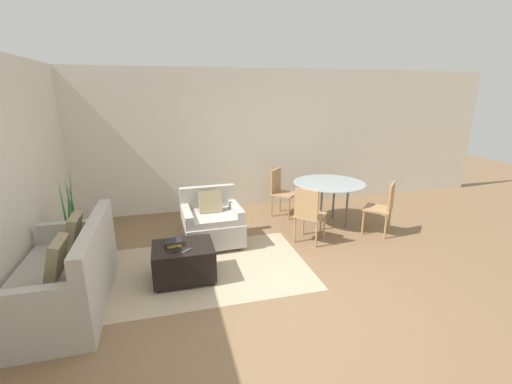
{
  "coord_description": "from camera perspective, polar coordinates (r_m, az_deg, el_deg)",
  "views": [
    {
      "loc": [
        -1.11,
        -3.25,
        2.31
      ],
      "look_at": [
        0.26,
        1.88,
        0.75
      ],
      "focal_mm": 24.0,
      "sensor_mm": 36.0,
      "label": 1
    }
  ],
  "objects": [
    {
      "name": "potted_plant",
      "position": [
        5.66,
        -27.9,
        -6.95
      ],
      "size": [
        0.38,
        0.38,
        1.29
      ],
      "color": "maroon",
      "rests_on": "ground_plane"
    },
    {
      "name": "area_rug",
      "position": [
        4.8,
        -8.88,
        -12.56
      ],
      "size": [
        2.84,
        1.81,
        0.01
      ],
      "color": "tan",
      "rests_on": "ground_plane"
    },
    {
      "name": "tv_remote_primary",
      "position": [
        4.34,
        -13.19,
        -9.39
      ],
      "size": [
        0.07,
        0.15,
        0.01
      ],
      "color": "black",
      "rests_on": "ottoman"
    },
    {
      "name": "ground_plane",
      "position": [
        4.14,
        3.41,
        -17.58
      ],
      "size": [
        20.0,
        20.0,
        0.0
      ],
      "primitive_type": "plane",
      "color": "brown"
    },
    {
      "name": "armchair",
      "position": [
        5.42,
        -7.4,
        -5.05
      ],
      "size": [
        0.91,
        0.87,
        0.85
      ],
      "color": "#B2ADA3",
      "rests_on": "ground_plane"
    },
    {
      "name": "dining_table",
      "position": [
        6.18,
        12.04,
        0.9
      ],
      "size": [
        1.26,
        1.26,
        0.77
      ],
      "color": "#99A8AD",
      "rests_on": "ground_plane"
    },
    {
      "name": "dining_chair_near_right",
      "position": [
        6.03,
        20.51,
        -2.02
      ],
      "size": [
        0.59,
        0.59,
        0.9
      ],
      "color": "tan",
      "rests_on": "ground_plane"
    },
    {
      "name": "dining_chair_far_left",
      "position": [
        6.57,
        4.08,
        0.48
      ],
      "size": [
        0.59,
        0.59,
        0.9
      ],
      "color": "tan",
      "rests_on": "ground_plane"
    },
    {
      "name": "wall_left",
      "position": [
        5.15,
        -34.63,
        2.99
      ],
      "size": [
        0.06,
        12.0,
        2.75
      ],
      "color": "silver",
      "rests_on": "ground_plane"
    },
    {
      "name": "ottoman",
      "position": [
        4.52,
        -11.96,
        -11.17
      ],
      "size": [
        0.76,
        0.6,
        0.45
      ],
      "color": "black",
      "rests_on": "ground_plane"
    },
    {
      "name": "dining_chair_near_left",
      "position": [
        5.38,
        8.71,
        -3.3
      ],
      "size": [
        0.59,
        0.59,
        0.9
      ],
      "color": "tan",
      "rests_on": "ground_plane"
    },
    {
      "name": "tv_remote_secondary",
      "position": [
        4.29,
        -11.55,
        -9.59
      ],
      "size": [
        0.14,
        0.14,
        0.01
      ],
      "color": "#333338",
      "rests_on": "ottoman"
    },
    {
      "name": "couch",
      "position": [
        4.44,
        -29.02,
        -12.52
      ],
      "size": [
        0.93,
        1.76,
        0.95
      ],
      "color": "#B2ADA3",
      "rests_on": "ground_plane"
    },
    {
      "name": "book_stack",
      "position": [
        4.46,
        -13.55,
        -8.2
      ],
      "size": [
        0.22,
        0.2,
        0.07
      ],
      "color": "gold",
      "rests_on": "ottoman"
    },
    {
      "name": "wall_back",
      "position": [
        6.85,
        -5.53,
        8.43
      ],
      "size": [
        12.0,
        0.06,
        2.75
      ],
      "color": "silver",
      "rests_on": "ground_plane"
    }
  ]
}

